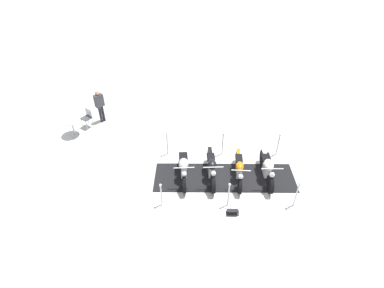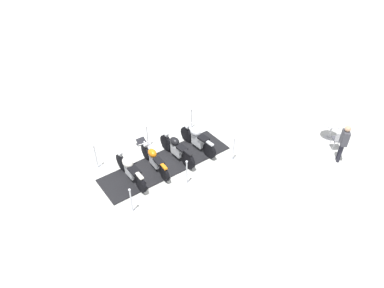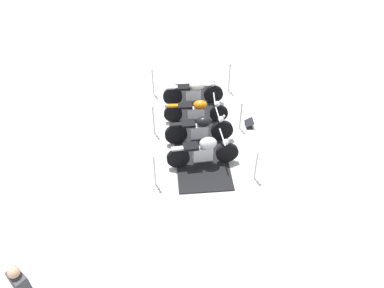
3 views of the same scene
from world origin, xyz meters
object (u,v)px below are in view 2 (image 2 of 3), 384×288
at_px(motorcycle_cream, 130,169).
at_px(stanchion_right_front, 191,122).
at_px(stanchion_left_front, 233,153).
at_px(bystander_person, 344,141).
at_px(stanchion_left_rear, 132,204).
at_px(motorcycle_chrome, 197,138).
at_px(motorcycle_copper, 154,159).
at_px(cafe_chair_near_table, 339,139).
at_px(stanchion_right_mid, 148,140).
at_px(info_placard, 141,142).
at_px(stanchion_right_rear, 97,161).
at_px(motorcycle_black, 176,148).
at_px(cafe_table, 332,127).
at_px(stanchion_left_mid, 187,176).

relative_size(motorcycle_cream, stanchion_right_front, 1.93).
xyz_separation_m(stanchion_left_front, bystander_person, (-3.62, -2.02, 0.64)).
xyz_separation_m(stanchion_left_front, stanchion_left_rear, (1.80, 4.10, 0.01)).
xyz_separation_m(motorcycle_chrome, stanchion_left_rear, (0.22, 4.03, -0.19)).
xyz_separation_m(motorcycle_chrome, motorcycle_copper, (0.82, 1.87, -0.07)).
relative_size(stanchion_left_front, cafe_chair_near_table, 1.23).
height_order(stanchion_right_mid, bystander_person, bystander_person).
xyz_separation_m(stanchion_right_front, bystander_person, (-6.14, -0.91, 0.66)).
distance_m(motorcycle_chrome, info_placard, 2.41).
bearing_deg(cafe_chair_near_table, stanchion_right_rear, 95.93).
bearing_deg(stanchion_right_front, stanchion_left_front, 156.27).
relative_size(stanchion_right_mid, cafe_chair_near_table, 1.18).
relative_size(motorcycle_black, cafe_table, 2.55).
bearing_deg(info_placard, stanchion_left_mid, -87.41).
bearing_deg(motorcycle_cream, cafe_chair_near_table, -114.74).
relative_size(motorcycle_cream, cafe_table, 2.49).
xyz_separation_m(stanchion_left_front, cafe_chair_near_table, (-3.42, -2.69, 0.20)).
bearing_deg(cafe_chair_near_table, info_placard, 86.34).
xyz_separation_m(motorcycle_cream, stanchion_left_front, (-2.81, -2.89, -0.19)).
height_order(stanchion_left_mid, bystander_person, bystander_person).
xyz_separation_m(stanchion_left_rear, info_placard, (1.98, -3.17, -0.28)).
relative_size(stanchion_right_rear, bystander_person, 0.69).
bearing_deg(stanchion_left_front, bystander_person, -150.89).
distance_m(stanchion_left_rear, stanchion_left_mid, 2.24).
xyz_separation_m(stanchion_left_front, info_placard, (3.79, 0.94, -0.26)).
bearing_deg(stanchion_left_front, motorcycle_chrome, 2.80).
distance_m(cafe_table, cafe_chair_near_table, 0.82).
relative_size(motorcycle_chrome, motorcycle_cream, 1.01).
xyz_separation_m(stanchion_left_mid, cafe_table, (-3.90, -5.45, 0.22)).
relative_size(motorcycle_black, bystander_person, 1.22).
height_order(motorcycle_chrome, motorcycle_copper, motorcycle_chrome).
distance_m(stanchion_left_front, bystander_person, 4.20).
relative_size(motorcycle_black, info_placard, 4.35).
relative_size(motorcycle_copper, cafe_table, 2.43).
relative_size(stanchion_right_front, stanchion_right_mid, 0.96).
relative_size(motorcycle_chrome, stanchion_left_mid, 1.81).
height_order(motorcycle_black, cafe_chair_near_table, motorcycle_black).
bearing_deg(motorcycle_chrome, stanchion_left_front, -157.11).
height_order(stanchion_left_rear, bystander_person, bystander_person).
height_order(motorcycle_copper, cafe_table, motorcycle_copper).
distance_m(stanchion_right_mid, cafe_table, 7.76).
bearing_deg(stanchion_right_rear, bystander_person, -147.76).
bearing_deg(info_placard, motorcycle_copper, -102.43).
bearing_deg(motorcycle_black, info_placard, 18.52).
bearing_deg(motorcycle_chrome, stanchion_right_rear, 66.84).
height_order(stanchion_right_front, cafe_chair_near_table, stanchion_right_front).
distance_m(stanchion_left_front, cafe_table, 4.54).
distance_m(motorcycle_chrome, motorcycle_copper, 2.05).
bearing_deg(cafe_chair_near_table, motorcycle_black, 94.11).
distance_m(stanchion_right_mid, info_placard, 0.46).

